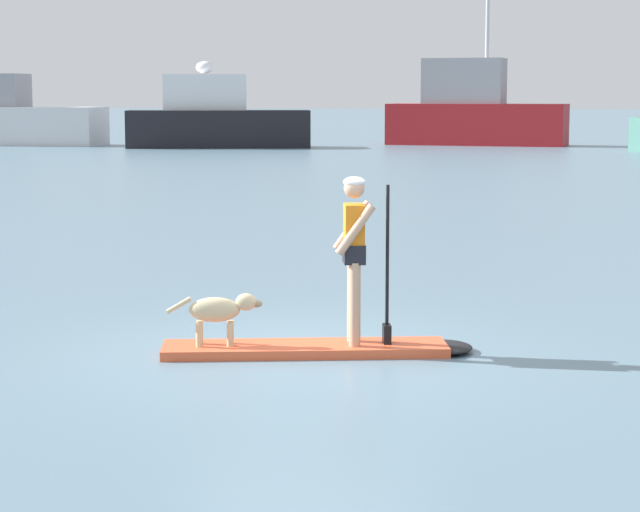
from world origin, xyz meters
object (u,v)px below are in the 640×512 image
(moored_boat_port, at_px, (215,120))
(moored_boat_outer, at_px, (473,112))
(paddleboard, at_px, (326,348))
(person_paddler, at_px, (355,247))
(dog, at_px, (219,311))

(moored_boat_port, distance_m, moored_boat_outer, 13.57)
(paddleboard, height_order, person_paddler, person_paddler)
(dog, xyz_separation_m, moored_boat_outer, (0.81, 52.20, 1.24))
(paddleboard, bearing_deg, dog, -167.77)
(paddleboard, xyz_separation_m, moored_boat_outer, (-0.28, 51.96, 1.65))
(person_paddler, distance_m, moored_boat_outer, 51.90)
(person_paddler, xyz_separation_m, moored_boat_outer, (-0.58, 51.90, 0.58))
(moored_boat_outer, bearing_deg, paddleboard, -89.69)
(moored_boat_outer, bearing_deg, person_paddler, -89.36)
(paddleboard, xyz_separation_m, person_paddler, (0.30, 0.06, 1.07))
(paddleboard, height_order, moored_boat_port, moored_boat_port)
(paddleboard, bearing_deg, moored_boat_outer, 90.31)
(dog, bearing_deg, person_paddler, 12.23)
(person_paddler, height_order, dog, person_paddler)
(paddleboard, height_order, moored_boat_outer, moored_boat_outer)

